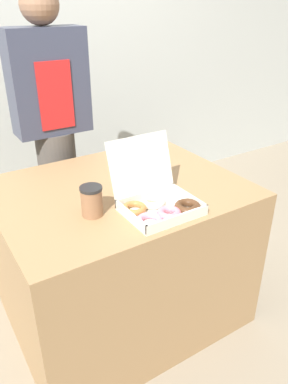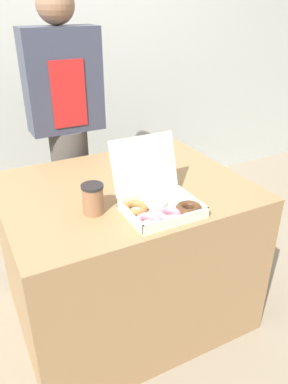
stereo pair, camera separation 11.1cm
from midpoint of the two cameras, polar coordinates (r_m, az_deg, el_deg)
The scene contains 6 objects.
ground_plane at distance 2.19m, azimuth -4.67°, elevation -17.48°, with size 14.00×14.00×0.00m, color gray.
wall_back at distance 2.88m, azimuth -19.85°, elevation 20.99°, with size 10.00×0.05×2.60m.
table at distance 1.94m, azimuth -5.10°, elevation -9.40°, with size 1.12×0.89×0.77m.
donut_box at distance 1.52m, azimuth 0.02°, elevation -1.63°, with size 0.31×0.31×0.27m.
coffee_cup at distance 1.50m, azimuth -10.08°, elevation -1.40°, with size 0.09×0.09×0.13m.
person_customer at distance 2.23m, azimuth -15.03°, elevation 9.16°, with size 0.41×0.23×1.64m.
Camera 1 is at (-0.74, -1.37, 1.54)m, focal length 35.00 mm.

